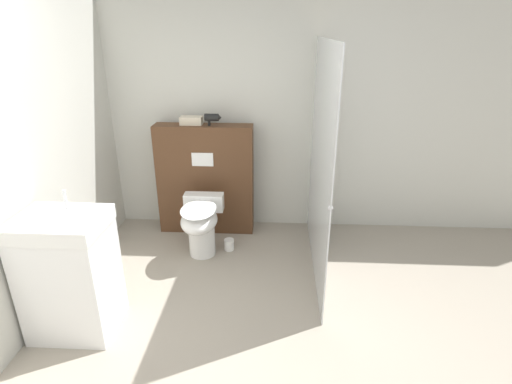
% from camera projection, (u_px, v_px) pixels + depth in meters
% --- Properties ---
extents(wall_back, '(8.00, 0.06, 2.50)m').
position_uv_depth(wall_back, '(244.00, 114.00, 4.18)').
color(wall_back, silver).
rests_on(wall_back, ground_plane).
extents(partition_panel, '(1.01, 0.23, 1.18)m').
position_uv_depth(partition_panel, '(206.00, 179.00, 4.25)').
color(partition_panel, '#51331E').
rests_on(partition_panel, ground_plane).
extents(shower_glass, '(0.04, 1.70, 2.01)m').
position_uv_depth(shower_glass, '(320.00, 164.00, 3.42)').
color(shower_glass, silver).
rests_on(shower_glass, ground_plane).
extents(toilet, '(0.39, 0.58, 0.56)m').
position_uv_depth(toilet, '(201.00, 223.00, 3.84)').
color(toilet, white).
rests_on(toilet, ground_plane).
extents(sink_vanity, '(0.59, 0.47, 1.06)m').
position_uv_depth(sink_vanity, '(70.00, 274.00, 2.84)').
color(sink_vanity, white).
rests_on(sink_vanity, ground_plane).
extents(hair_drier, '(0.17, 0.07, 0.12)m').
position_uv_depth(hair_drier, '(212.00, 118.00, 3.97)').
color(hair_drier, black).
rests_on(hair_drier, partition_panel).
extents(folded_towel, '(0.22, 0.13, 0.08)m').
position_uv_depth(folded_towel, '(191.00, 121.00, 4.04)').
color(folded_towel, beige).
rests_on(folded_towel, partition_panel).
extents(spare_toilet_roll, '(0.10, 0.10, 0.11)m').
position_uv_depth(spare_toilet_roll, '(229.00, 245.00, 4.03)').
color(spare_toilet_roll, white).
rests_on(spare_toilet_roll, ground_plane).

